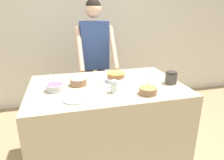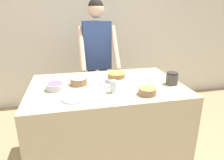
{
  "view_description": "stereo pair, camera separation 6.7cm",
  "coord_description": "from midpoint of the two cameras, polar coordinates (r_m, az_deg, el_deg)",
  "views": [
    {
      "loc": [
        -0.42,
        -1.33,
        1.61
      ],
      "look_at": [
        0.05,
        0.44,
        0.97
      ],
      "focal_mm": 32.0,
      "sensor_mm": 36.0,
      "label": 1
    },
    {
      "loc": [
        -0.35,
        -1.35,
        1.61
      ],
      "look_at": [
        0.05,
        0.44,
        0.97
      ],
      "focal_mm": 32.0,
      "sensor_mm": 36.0,
      "label": 2
    }
  ],
  "objects": [
    {
      "name": "cake",
      "position": [
        2.05,
        0.22,
        0.46
      ],
      "size": [
        0.36,
        0.36,
        0.1
      ],
      "color": "silver",
      "rests_on": "counter"
    },
    {
      "name": "stoneware_jar",
      "position": [
        2.09,
        15.67,
        0.64
      ],
      "size": [
        0.12,
        0.12,
        0.12
      ],
      "color": "#4C4742",
      "rests_on": "counter"
    },
    {
      "name": "frosting_bowl_yellow",
      "position": [
        1.79,
        9.19,
        -2.97
      ],
      "size": [
        0.16,
        0.16,
        0.16
      ],
      "color": "#936B4C",
      "rests_on": "counter"
    },
    {
      "name": "wall_back",
      "position": [
        3.54,
        -8.56,
        13.9
      ],
      "size": [
        10.0,
        0.05,
        2.6
      ],
      "color": "silver",
      "rests_on": "ground_plane"
    },
    {
      "name": "counter",
      "position": [
        2.2,
        -2.41,
        -12.56
      ],
      "size": [
        1.51,
        0.98,
        0.91
      ],
      "color": "#C6B793",
      "rests_on": "ground_plane"
    },
    {
      "name": "frosting_bowl_white",
      "position": [
        2.01,
        -10.53,
        -0.44
      ],
      "size": [
        0.16,
        0.16,
        0.07
      ],
      "color": "#936B4C",
      "rests_on": "counter"
    },
    {
      "name": "person_baker",
      "position": [
        2.77,
        -5.67,
        8.13
      ],
      "size": [
        0.5,
        0.48,
        1.76
      ],
      "color": "#2D2D38",
      "rests_on": "ground_plane"
    },
    {
      "name": "ceramic_plate",
      "position": [
        1.7,
        -11.48,
        -5.35
      ],
      "size": [
        0.22,
        0.22,
        0.01
      ],
      "color": "silver",
      "rests_on": "counter"
    },
    {
      "name": "frosting_bowl_purple",
      "position": [
        1.93,
        -16.87,
        -1.9
      ],
      "size": [
        0.17,
        0.17,
        0.16
      ],
      "color": "silver",
      "rests_on": "counter"
    },
    {
      "name": "drinking_glass",
      "position": [
        1.79,
        -0.46,
        -1.88
      ],
      "size": [
        0.06,
        0.06,
        0.11
      ],
      "color": "silver",
      "rests_on": "counter"
    }
  ]
}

